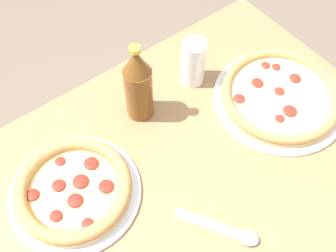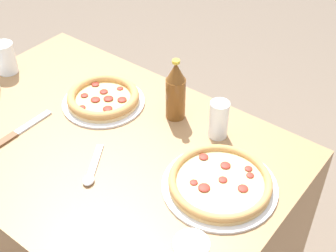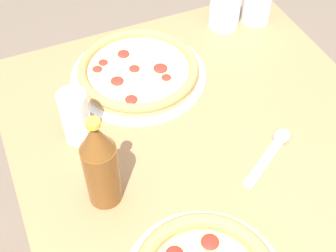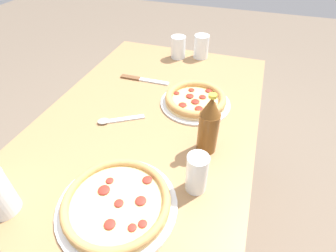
{
  "view_description": "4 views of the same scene",
  "coord_description": "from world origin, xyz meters",
  "views": [
    {
      "loc": [
        -0.19,
        -0.28,
        1.56
      ],
      "look_at": [
        0.11,
        0.13,
        0.82
      ],
      "focal_mm": 45.0,
      "sensor_mm": 36.0,
      "label": 1
    },
    {
      "loc": [
        0.84,
        -0.73,
        1.7
      ],
      "look_at": [
        0.17,
        0.14,
        0.79
      ],
      "focal_mm": 50.0,
      "sensor_mm": 36.0,
      "label": 2
    },
    {
      "loc": [
        -0.38,
        0.33,
        1.51
      ],
      "look_at": [
        0.16,
        0.09,
        0.83
      ],
      "focal_mm": 50.0,
      "sensor_mm": 36.0,
      "label": 3
    },
    {
      "loc": [
        0.74,
        0.32,
        1.36
      ],
      "look_at": [
        0.13,
        0.11,
        0.81
      ],
      "focal_mm": 28.0,
      "sensor_mm": 36.0,
      "label": 4
    }
  ],
  "objects": [
    {
      "name": "glass_red_wine",
      "position": [
        0.28,
        0.25,
        0.8
      ],
      "size": [
        0.06,
        0.06,
        0.13
      ],
      "color": "white",
      "rests_on": "table"
    },
    {
      "name": "pizza_pepperoni",
      "position": [
        0.41,
        0.06,
        0.76
      ],
      "size": [
        0.32,
        0.32,
        0.04
      ],
      "color": "silver",
      "rests_on": "table"
    },
    {
      "name": "spoon",
      "position": [
        0.09,
        -0.12,
        0.75
      ],
      "size": [
        0.11,
        0.16,
        0.02
      ],
      "color": "silver",
      "rests_on": "table"
    },
    {
      "name": "glass_cola",
      "position": [
        0.51,
        -0.22,
        0.8
      ],
      "size": [
        0.08,
        0.08,
        0.13
      ],
      "color": "white",
      "rests_on": "table"
    },
    {
      "name": "glass_water",
      "position": [
        0.5,
        -0.31,
        0.8
      ],
      "size": [
        0.08,
        0.08,
        0.14
      ],
      "color": "white",
      "rests_on": "table"
    },
    {
      "name": "beer_bottle",
      "position": [
        0.12,
        0.24,
        0.84
      ],
      "size": [
        0.06,
        0.06,
        0.22
      ],
      "color": "brown",
      "rests_on": "table"
    }
  ]
}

